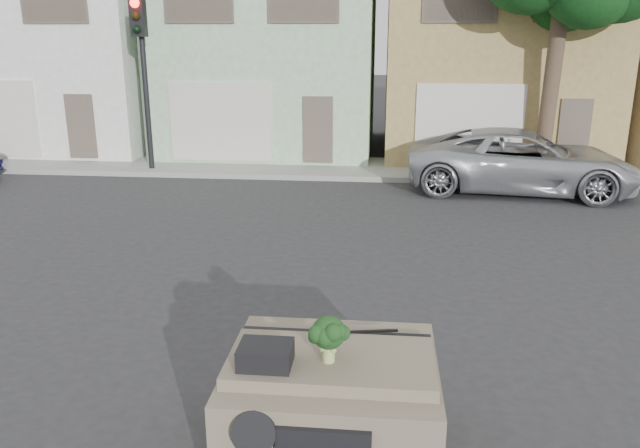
# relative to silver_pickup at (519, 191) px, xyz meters

# --- Properties ---
(ground_plane) EXTENTS (120.00, 120.00, 0.00)m
(ground_plane) POSITION_rel_silver_pickup_xyz_m (-4.09, -8.31, 0.00)
(ground_plane) COLOR #303033
(ground_plane) RESTS_ON ground
(sidewalk) EXTENTS (40.00, 3.00, 0.15)m
(sidewalk) POSITION_rel_silver_pickup_xyz_m (-4.09, 2.19, 0.07)
(sidewalk) COLOR gray
(sidewalk) RESTS_ON ground
(townhouse_white) EXTENTS (7.20, 8.20, 7.55)m
(townhouse_white) POSITION_rel_silver_pickup_xyz_m (-15.09, 6.19, 3.77)
(townhouse_white) COLOR white
(townhouse_white) RESTS_ON ground
(townhouse_mint) EXTENTS (7.20, 8.20, 7.55)m
(townhouse_mint) POSITION_rel_silver_pickup_xyz_m (-7.59, 6.19, 3.77)
(townhouse_mint) COLOR #A4CFA2
(townhouse_mint) RESTS_ON ground
(townhouse_tan) EXTENTS (7.20, 8.20, 7.55)m
(townhouse_tan) POSITION_rel_silver_pickup_xyz_m (-0.09, 6.19, 3.77)
(townhouse_tan) COLOR #A68D52
(townhouse_tan) RESTS_ON ground
(silver_pickup) EXTENTS (6.22, 3.44, 1.65)m
(silver_pickup) POSITION_rel_silver_pickup_xyz_m (0.00, 0.00, 0.00)
(silver_pickup) COLOR #B3B4BB
(silver_pickup) RESTS_ON ground
(traffic_signal) EXTENTS (0.40, 0.40, 5.10)m
(traffic_signal) POSITION_rel_silver_pickup_xyz_m (-10.59, 1.19, 2.55)
(traffic_signal) COLOR black
(traffic_signal) RESTS_ON ground
(tree_near) EXTENTS (4.40, 4.00, 8.50)m
(tree_near) POSITION_rel_silver_pickup_xyz_m (0.91, 1.49, 4.25)
(tree_near) COLOR #124116
(tree_near) RESTS_ON ground
(car_dashboard) EXTENTS (2.00, 1.80, 1.12)m
(car_dashboard) POSITION_rel_silver_pickup_xyz_m (-4.09, -11.31, 0.56)
(car_dashboard) COLOR #766A55
(car_dashboard) RESTS_ON ground
(instrument_hump) EXTENTS (0.48, 0.38, 0.20)m
(instrument_hump) POSITION_rel_silver_pickup_xyz_m (-4.67, -11.66, 1.22)
(instrument_hump) COLOR black
(instrument_hump) RESTS_ON car_dashboard
(wiper_arm) EXTENTS (0.69, 0.15, 0.02)m
(wiper_arm) POSITION_rel_silver_pickup_xyz_m (-3.81, -10.93, 1.13)
(wiper_arm) COLOR black
(wiper_arm) RESTS_ON car_dashboard
(broccoli) EXTENTS (0.40, 0.40, 0.46)m
(broccoli) POSITION_rel_silver_pickup_xyz_m (-4.11, -11.53, 1.35)
(broccoli) COLOR #153213
(broccoli) RESTS_ON car_dashboard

